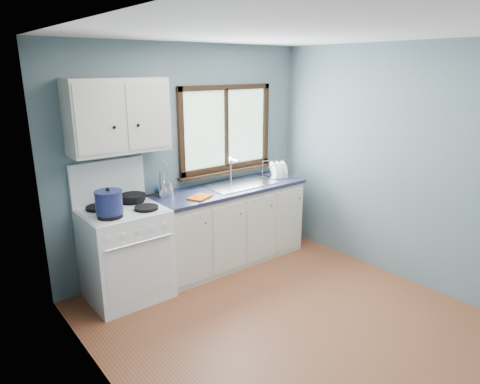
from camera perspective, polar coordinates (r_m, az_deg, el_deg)
floor at (r=4.07m, az=7.73°, el=-17.52°), size 3.20×3.60×0.02m
ceiling at (r=3.40m, az=9.45°, el=20.61°), size 3.20×3.60×0.02m
wall_back at (r=4.90m, az=-7.13°, el=4.48°), size 3.20×0.02×2.50m
wall_left at (r=2.65m, az=-16.28°, el=-6.42°), size 0.02×3.60×2.50m
wall_right at (r=4.80m, az=21.81°, el=3.19°), size 0.02×3.60×2.50m
gas_range at (r=4.43m, az=-15.04°, el=-7.57°), size 0.76×0.69×1.36m
base_cabinets at (r=5.08m, az=-1.47°, el=-4.87°), size 1.85×0.60×0.88m
countertop at (r=4.92m, az=-1.50°, el=0.45°), size 1.89×0.64×0.04m
sink at (r=5.04m, az=0.12°, el=0.36°), size 0.84×0.46×0.44m
window at (r=5.12m, az=-1.85°, el=7.68°), size 1.36×0.10×1.03m
upper_cabinets at (r=4.27m, az=-15.94°, el=9.73°), size 0.95×0.35×0.70m
skillet at (r=4.45m, az=-14.09°, el=-0.63°), size 0.42×0.34×0.05m
stockpot at (r=4.05m, az=-17.08°, el=-1.29°), size 0.32×0.32×0.25m
utensil_crock at (r=4.62m, az=-9.70°, el=0.49°), size 0.15×0.15×0.40m
thermos at (r=4.55m, az=-10.40°, el=0.92°), size 0.07×0.07×0.27m
soap_bottle at (r=4.66m, az=-9.49°, el=1.12°), size 0.12×0.12×0.24m
dish_towel at (r=4.51m, az=-5.38°, el=-0.70°), size 0.29×0.26×0.02m
dish_rack at (r=5.40m, az=5.25°, el=2.62°), size 0.45×0.39×0.20m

